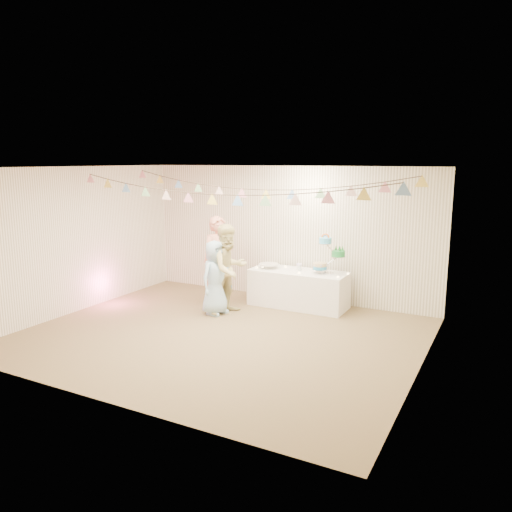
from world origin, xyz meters
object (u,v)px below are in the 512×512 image
at_px(cake_stand, 328,251).
at_px(person_adult_a, 219,260).
at_px(table, 298,289).
at_px(person_adult_b, 229,269).
at_px(person_child, 216,277).

height_order(cake_stand, person_adult_a, person_adult_a).
xyz_separation_m(table, person_adult_a, (-1.42, -0.51, 0.50)).
relative_size(cake_stand, person_adult_a, 0.40).
distance_m(table, person_adult_b, 1.42).
bearing_deg(table, cake_stand, 5.19).
bearing_deg(person_adult_a, person_child, -111.96).
distance_m(person_adult_a, person_adult_b, 0.64).
height_order(cake_stand, person_child, cake_stand).
height_order(person_adult_a, person_adult_b, person_adult_a).
height_order(table, person_adult_a, person_adult_a).
bearing_deg(cake_stand, person_adult_b, -146.49).
xyz_separation_m(person_adult_b, person_child, (-0.17, -0.16, -0.14)).
distance_m(cake_stand, person_adult_b, 1.82).
bearing_deg(table, person_adult_a, -160.22).
bearing_deg(person_adult_a, person_adult_b, -91.01).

